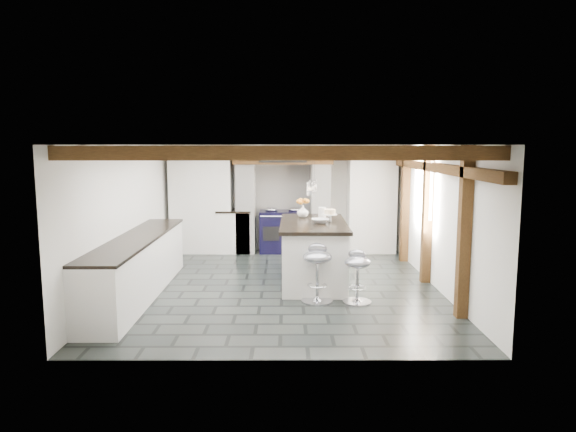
{
  "coord_description": "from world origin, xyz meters",
  "views": [
    {
      "loc": [
        0.07,
        -8.25,
        2.29
      ],
      "look_at": [
        0.1,
        0.4,
        1.1
      ],
      "focal_mm": 32.0,
      "sensor_mm": 36.0,
      "label": 1
    }
  ],
  "objects_px": {
    "kitchen_island": "(313,251)",
    "bar_stool_far": "(317,266)",
    "range_cooker": "(283,231)",
    "bar_stool_near": "(358,271)"
  },
  "relations": [
    {
      "from": "bar_stool_near",
      "to": "bar_stool_far",
      "type": "height_order",
      "value": "bar_stool_far"
    },
    {
      "from": "range_cooker",
      "to": "kitchen_island",
      "type": "distance_m",
      "value": 2.55
    },
    {
      "from": "range_cooker",
      "to": "bar_stool_near",
      "type": "height_order",
      "value": "range_cooker"
    },
    {
      "from": "kitchen_island",
      "to": "bar_stool_far",
      "type": "distance_m",
      "value": 1.1
    },
    {
      "from": "range_cooker",
      "to": "bar_stool_near",
      "type": "relative_size",
      "value": 1.28
    },
    {
      "from": "kitchen_island",
      "to": "bar_stool_far",
      "type": "height_order",
      "value": "kitchen_island"
    },
    {
      "from": "bar_stool_near",
      "to": "bar_stool_far",
      "type": "relative_size",
      "value": 0.9
    },
    {
      "from": "range_cooker",
      "to": "bar_stool_far",
      "type": "bearing_deg",
      "value": -81.64
    },
    {
      "from": "range_cooker",
      "to": "kitchen_island",
      "type": "relative_size",
      "value": 0.48
    },
    {
      "from": "kitchen_island",
      "to": "bar_stool_near",
      "type": "distance_m",
      "value": 1.29
    }
  ]
}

